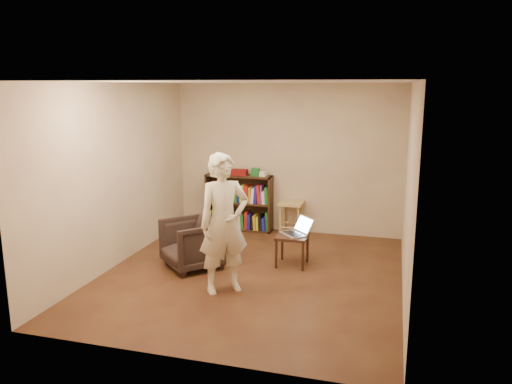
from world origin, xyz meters
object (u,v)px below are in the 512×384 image
(armchair, at_px, (192,243))
(person, at_px, (224,224))
(bookshelf, at_px, (239,206))
(stool, at_px, (291,208))
(laptop, at_px, (297,231))
(side_table, at_px, (292,240))

(armchair, bearing_deg, person, -0.35)
(bookshelf, bearing_deg, person, -76.31)
(stool, height_order, laptop, laptop)
(bookshelf, bearing_deg, stool, -3.80)
(laptop, bearing_deg, armchair, -113.69)
(bookshelf, distance_m, side_table, 2.03)
(laptop, bearing_deg, side_table, -88.65)
(person, bearing_deg, side_table, 22.17)
(stool, relative_size, person, 0.33)
(person, bearing_deg, laptop, 21.29)
(bookshelf, relative_size, laptop, 2.26)
(laptop, relative_size, person, 0.30)
(stool, bearing_deg, bookshelf, 176.20)
(armchair, relative_size, side_table, 1.70)
(laptop, xyz_separation_m, person, (-0.69, -1.20, 0.37))
(armchair, relative_size, laptop, 1.45)
(stool, relative_size, laptop, 1.09)
(bookshelf, distance_m, armchair, 2.02)
(bookshelf, xyz_separation_m, stool, (0.96, -0.06, 0.03))
(armchair, height_order, side_table, armchair)
(side_table, distance_m, laptop, 0.15)
(armchair, xyz_separation_m, side_table, (1.36, 0.46, 0.03))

